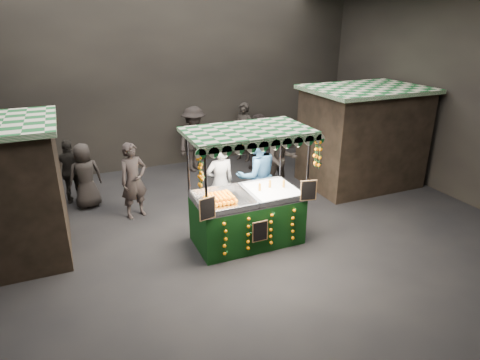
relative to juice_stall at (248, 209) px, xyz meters
name	(u,v)px	position (x,y,z in m)	size (l,w,h in m)	color
ground	(229,238)	(-0.32, 0.26, -0.72)	(12.00, 12.00, 0.00)	black
market_hall	(227,70)	(-0.32, 0.26, 2.66)	(12.10, 10.10, 5.05)	black
neighbour_stall_right	(362,136)	(4.08, 1.76, 0.58)	(3.00, 2.20, 2.60)	black
juice_stall	(248,209)	(0.00, 0.00, 0.00)	(2.41, 1.42, 2.34)	black
vendor_grey	(220,183)	(-0.17, 1.13, 0.16)	(0.66, 0.45, 1.77)	gray
vendor_blue	(257,176)	(0.64, 0.97, 0.27)	(0.97, 0.76, 1.99)	navy
shopper_0	(134,181)	(-1.87, 2.06, 0.14)	(0.73, 0.59, 1.74)	#2E2725
shopper_1	(281,160)	(1.84, 2.06, 0.14)	(0.92, 0.76, 1.73)	black
shopper_2	(71,172)	(-3.13, 3.42, 0.07)	(0.98, 0.54, 1.59)	black
shopper_3	(194,139)	(0.27, 4.45, 0.23)	(1.42, 1.27, 1.90)	black
shopper_4	(85,176)	(-2.84, 3.02, 0.06)	(0.85, 0.63, 1.57)	#2A2522
shopper_5	(258,142)	(2.04, 3.84, 0.11)	(1.53, 1.36, 1.68)	black
shopper_6	(244,132)	(1.96, 4.74, 0.19)	(0.74, 0.80, 1.83)	black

